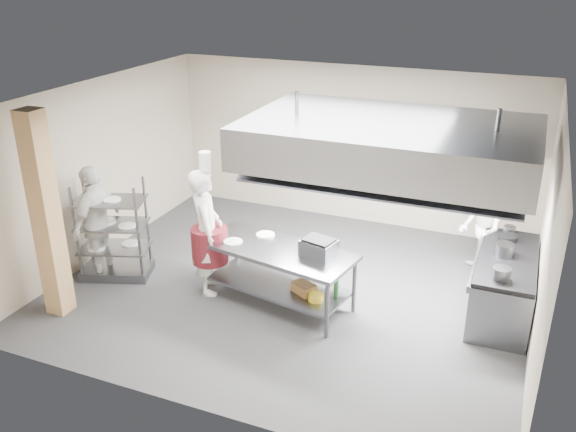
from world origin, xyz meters
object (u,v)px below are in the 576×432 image
at_px(griddle, 319,248).
at_px(stockpot, 504,250).
at_px(chef_plating, 97,223).
at_px(pass_rack, 113,230).
at_px(cooking_range, 504,287).
at_px(chef_line, 480,229).
at_px(chef_head, 207,232).
at_px(island, 278,276).

relative_size(griddle, stockpot, 1.79).
height_order(chef_plating, stockpot, chef_plating).
bearing_deg(pass_rack, cooking_range, -8.38).
xyz_separation_m(pass_rack, griddle, (3.39, 0.21, 0.22)).
relative_size(pass_rack, griddle, 3.49).
distance_m(chef_plating, griddle, 3.60).
xyz_separation_m(pass_rack, stockpot, (5.81, 1.21, 0.18)).
xyz_separation_m(chef_line, griddle, (-2.01, -1.98, 0.20)).
distance_m(pass_rack, griddle, 3.40).
bearing_deg(chef_head, griddle, -117.27).
xyz_separation_m(chef_head, stockpot, (4.19, 1.06, 0.00)).
height_order(chef_plating, griddle, chef_plating).
bearing_deg(stockpot, island, -161.39).
xyz_separation_m(griddle, stockpot, (2.42, 1.00, -0.03)).
distance_m(pass_rack, chef_line, 5.83).
bearing_deg(chef_line, cooking_range, 9.08).
distance_m(cooking_range, chef_head, 4.42).
distance_m(island, pass_rack, 2.80).
relative_size(cooking_range, chef_plating, 1.06).
height_order(chef_line, griddle, chef_line).
bearing_deg(cooking_range, island, -162.19).
bearing_deg(griddle, pass_rack, -162.87).
bearing_deg(stockpot, griddle, -157.48).
relative_size(chef_plating, griddle, 4.07).
relative_size(chef_line, stockpot, 6.36).
bearing_deg(chef_plating, island, 92.85).
distance_m(chef_head, chef_plating, 1.84).
distance_m(pass_rack, stockpot, 5.94).
bearing_deg(pass_rack, island, -15.91).
height_order(cooking_range, griddle, griddle).
distance_m(chef_line, chef_plating, 6.05).
height_order(griddle, stockpot, griddle).
distance_m(pass_rack, chef_plating, 0.27).
bearing_deg(pass_rack, stockpot, -8.01).
bearing_deg(griddle, stockpot, 36.11).
xyz_separation_m(pass_rack, cooking_range, (5.88, 1.19, -0.39)).
height_order(pass_rack, chef_head, chef_head).
xyz_separation_m(island, cooking_range, (3.11, 1.00, -0.04)).
bearing_deg(griddle, cooking_range, 35.05).
height_order(pass_rack, stockpot, pass_rack).
relative_size(pass_rack, chef_plating, 0.86).
bearing_deg(island, cooking_range, 28.47).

